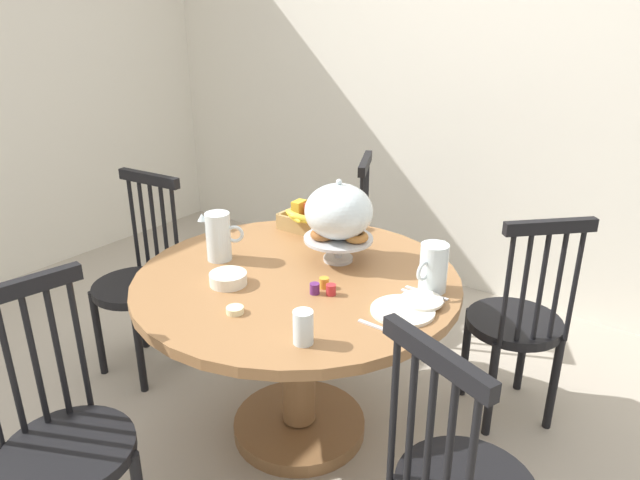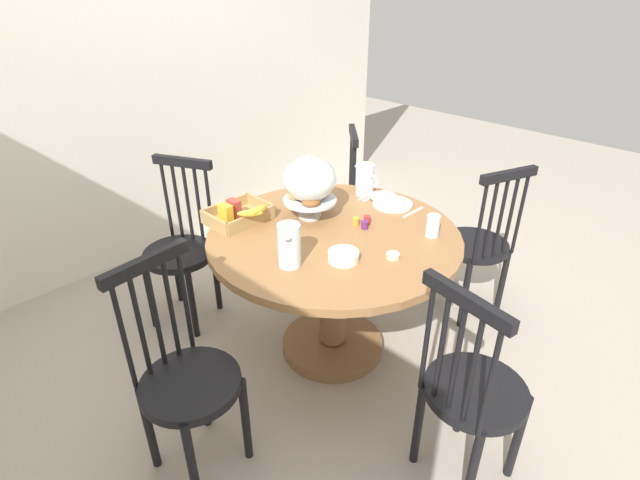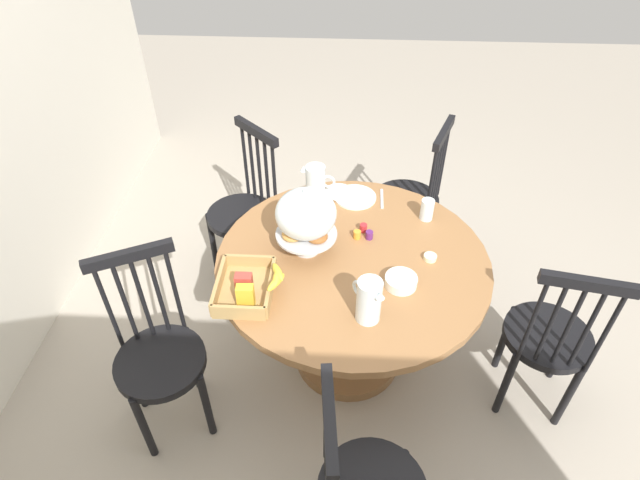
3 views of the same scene
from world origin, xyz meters
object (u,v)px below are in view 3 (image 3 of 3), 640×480
at_px(pastry_stand_with_dome, 306,216).
at_px(butter_dish, 430,257).
at_px(milk_pitcher, 316,183).
at_px(china_plate_large, 355,197).
at_px(orange_juice_pitcher, 369,302).
at_px(dining_table, 351,289).
at_px(cereal_bowl, 401,281).
at_px(windsor_chair_facing_door, 410,201).
at_px(windsor_chair_host_seat, 159,358).
at_px(china_plate_small, 339,192).
at_px(windsor_chair_by_cabinet, 548,340).
at_px(drinking_glass, 427,210).
at_px(windsor_chair_far_side, 244,213).
at_px(cereal_basket, 249,287).

xyz_separation_m(pastry_stand_with_dome, butter_dish, (-0.03, -0.57, -0.19)).
relative_size(milk_pitcher, china_plate_large, 0.84).
relative_size(pastry_stand_with_dome, orange_juice_pitcher, 1.73).
distance_m(dining_table, orange_juice_pitcher, 0.46).
height_order(pastry_stand_with_dome, cereal_bowl, pastry_stand_with_dome).
bearing_deg(butter_dish, pastry_stand_with_dome, 86.64).
relative_size(windsor_chair_facing_door, windsor_chair_host_seat, 1.00).
xyz_separation_m(pastry_stand_with_dome, china_plate_small, (0.45, -0.14, -0.18)).
bearing_deg(cereal_bowl, china_plate_small, 23.45).
bearing_deg(china_plate_large, milk_pitcher, 88.57).
bearing_deg(windsor_chair_by_cabinet, drinking_glass, 47.11).
distance_m(windsor_chair_far_side, pastry_stand_with_dome, 0.90).
bearing_deg(orange_juice_pitcher, cereal_bowl, -37.29).
bearing_deg(milk_pitcher, windsor_chair_facing_door, -55.37).
relative_size(windsor_chair_by_cabinet, windsor_chair_far_side, 1.00).
distance_m(windsor_chair_by_cabinet, windsor_chair_far_side, 1.77).
xyz_separation_m(milk_pitcher, china_plate_large, (-0.01, -0.21, -0.08)).
bearing_deg(pastry_stand_with_dome, cereal_bowl, -116.08).
height_order(windsor_chair_facing_door, pastry_stand_with_dome, pastry_stand_with_dome).
relative_size(dining_table, pastry_stand_with_dome, 3.64).
bearing_deg(dining_table, china_plate_small, 8.91).
bearing_deg(windsor_chair_host_seat, windsor_chair_by_cabinet, -83.66).
xyz_separation_m(milk_pitcher, cereal_bowl, (-0.63, -0.41, -0.06)).
bearing_deg(cereal_basket, china_plate_small, -25.58).
bearing_deg(drinking_glass, butter_dish, 178.03).
distance_m(windsor_chair_host_seat, pastry_stand_with_dome, 0.90).
relative_size(windsor_chair_facing_door, orange_juice_pitcher, 4.91).
relative_size(china_plate_small, drinking_glass, 1.36).
xyz_separation_m(windsor_chair_host_seat, pastry_stand_with_dome, (0.43, -0.63, 0.49)).
bearing_deg(windsor_chair_facing_door, windsor_chair_by_cabinet, -152.36).
bearing_deg(china_plate_large, pastry_stand_with_dome, 152.10).
height_order(china_plate_large, drinking_glass, drinking_glass).
distance_m(dining_table, cereal_bowl, 0.35).
bearing_deg(china_plate_large, butter_dish, -143.11).
relative_size(cereal_basket, china_plate_small, 2.11).
xyz_separation_m(dining_table, milk_pitcher, (0.47, 0.20, 0.28)).
distance_m(windsor_chair_by_cabinet, milk_pitcher, 1.34).
distance_m(windsor_chair_host_seat, cereal_basket, 0.54).
bearing_deg(windsor_chair_facing_door, china_plate_large, 138.18).
xyz_separation_m(windsor_chair_facing_door, windsor_chair_far_side, (-0.18, 1.00, 0.00)).
xyz_separation_m(dining_table, windsor_chair_by_cabinet, (-0.19, -0.91, -0.09)).
distance_m(dining_table, china_plate_small, 0.54).
relative_size(cereal_basket, butter_dish, 5.27).
distance_m(cereal_basket, cereal_bowl, 0.65).
distance_m(cereal_basket, china_plate_large, 0.84).
bearing_deg(cereal_bowl, butter_dish, -39.83).
distance_m(milk_pitcher, cereal_basket, 0.76).
xyz_separation_m(china_plate_small, cereal_bowl, (-0.65, -0.28, 0.01)).
distance_m(windsor_chair_host_seat, china_plate_small, 1.21).
bearing_deg(orange_juice_pitcher, windsor_chair_by_cabinet, -79.31).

